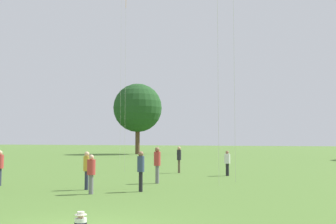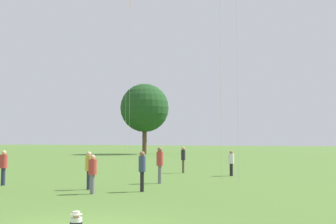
% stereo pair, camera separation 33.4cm
% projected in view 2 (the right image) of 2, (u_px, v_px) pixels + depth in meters
% --- Properties ---
extents(seated_toddler, '(0.44, 0.50, 0.53)m').
position_uv_depth(seated_toddler, '(76.00, 224.00, 9.30)').
color(seated_toddler, brown).
rests_on(seated_toddler, ground).
extents(person_standing_0, '(0.52, 0.52, 1.71)m').
position_uv_depth(person_standing_0, '(3.00, 164.00, 19.27)').
color(person_standing_0, '#282D42').
rests_on(person_standing_0, ground).
extents(person_standing_1, '(0.45, 0.45, 1.61)m').
position_uv_depth(person_standing_1, '(93.00, 170.00, 16.19)').
color(person_standing_1, slate).
rests_on(person_standing_1, ground).
extents(person_standing_2, '(0.50, 0.50, 1.55)m').
position_uv_depth(person_standing_2, '(231.00, 161.00, 24.33)').
color(person_standing_2, black).
rests_on(person_standing_2, ground).
extents(person_standing_3, '(0.45, 0.45, 1.85)m').
position_uv_depth(person_standing_3, '(160.00, 161.00, 20.14)').
color(person_standing_3, slate).
rests_on(person_standing_3, ground).
extents(person_standing_4, '(0.43, 0.43, 1.73)m').
position_uv_depth(person_standing_4, '(142.00, 167.00, 16.91)').
color(person_standing_4, black).
rests_on(person_standing_4, ground).
extents(person_standing_5, '(0.41, 0.41, 1.77)m').
position_uv_depth(person_standing_5, '(183.00, 157.00, 26.52)').
color(person_standing_5, brown).
rests_on(person_standing_5, ground).
extents(person_standing_6, '(0.37, 0.37, 1.70)m').
position_uv_depth(person_standing_6, '(89.00, 166.00, 17.62)').
color(person_standing_6, '#282D42').
rests_on(person_standing_6, ground).
extents(distant_tree_0, '(7.78, 7.78, 11.30)m').
position_uv_depth(distant_tree_0, '(145.00, 108.00, 63.10)').
color(distant_tree_0, brown).
rests_on(distant_tree_0, ground).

